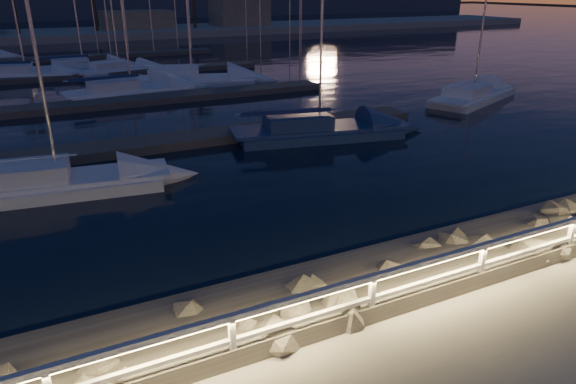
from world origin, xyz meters
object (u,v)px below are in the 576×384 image
guard_rail (446,265)px  sailboat_n (23,74)px  sailboat_g (128,90)px  sailboat_j (117,70)px  sailboat_h (472,95)px  sailboat_l (188,79)px  sailboat_c (315,129)px  sailboat_k (81,67)px  sailboat_b (52,182)px

guard_rail → sailboat_n: sailboat_n is taller
sailboat_g → sailboat_j: 9.99m
sailboat_h → sailboat_l: (-14.81, 13.79, 0.05)m
sailboat_c → sailboat_g: bearing=125.6°
sailboat_h → sailboat_n: (-25.89, 21.80, 0.01)m
guard_rail → sailboat_g: 28.49m
sailboat_h → sailboat_l: 20.23m
guard_rail → sailboat_c: (4.63, 14.15, -0.93)m
sailboat_h → sailboat_n: 33.84m
sailboat_n → sailboat_c: bearing=-50.2°
sailboat_g → sailboat_h: bearing=-35.4°
guard_rail → sailboat_g: (-1.75, 28.42, -0.93)m
sailboat_j → sailboat_k: bearing=113.8°
sailboat_j → sailboat_n: sailboat_n is taller
sailboat_b → sailboat_n: size_ratio=1.00×
guard_rail → sailboat_b: (-7.33, 12.03, -0.94)m
sailboat_b → sailboat_l: size_ratio=0.78×
sailboat_c → guard_rail: bearing=-96.6°
sailboat_c → sailboat_l: sailboat_l is taller
guard_rail → sailboat_h: sailboat_h is taller
sailboat_l → sailboat_j: bearing=136.5°
sailboat_b → sailboat_j: sailboat_b is taller
sailboat_j → sailboat_g: bearing=-110.0°
sailboat_b → sailboat_k: sailboat_k is taller
guard_rail → sailboat_c: 14.91m
sailboat_c → sailboat_n: (-12.57, 24.86, -0.01)m
sailboat_c → sailboat_k: sailboat_c is taller
guard_rail → sailboat_n: size_ratio=3.36×
sailboat_k → sailboat_n: bearing=-153.4°
sailboat_b → sailboat_j: (6.45, 26.35, -0.02)m
guard_rail → sailboat_n: 39.82m
sailboat_k → guard_rail: bearing=-87.6°
sailboat_c → sailboat_k: bearing=117.9°
sailboat_b → sailboat_n: bearing=98.5°
sailboat_k → sailboat_b: bearing=-99.8°
sailboat_g → sailboat_h: sailboat_g is taller
guard_rail → sailboat_l: sailboat_l is taller
sailboat_g → sailboat_j: size_ratio=1.21×
sailboat_c → sailboat_n: sailboat_c is taller
sailboat_c → sailboat_n: size_ratio=1.11×
guard_rail → sailboat_j: sailboat_j is taller
sailboat_c → sailboat_g: size_ratio=0.99×
sailboat_b → sailboat_c: 12.14m
sailboat_l → sailboat_n: sailboat_l is taller
sailboat_l → sailboat_c: bearing=-67.0°
sailboat_g → sailboat_n: sailboat_g is taller
sailboat_b → sailboat_k: (3.93, 29.48, -0.01)m
guard_rail → sailboat_k: 41.66m
guard_rail → sailboat_k: (-3.40, 41.51, -0.95)m
sailboat_l → sailboat_b: bearing=-100.9°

